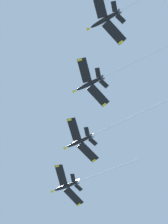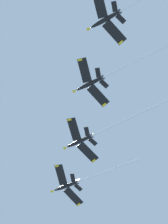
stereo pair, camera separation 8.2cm
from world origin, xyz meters
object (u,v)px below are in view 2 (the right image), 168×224
at_px(jet_second, 97,134).
at_px(jet_fourth, 120,12).
at_px(jet_lead, 75,183).
at_px(jet_third, 101,78).

xyz_separation_m(jet_second, jet_fourth, (35.90, 27.57, -11.71)).
relative_size(jet_lead, jet_second, 0.87).
bearing_deg(jet_second, jet_fourth, 37.52).
height_order(jet_lead, jet_fourth, jet_lead).
distance_m(jet_lead, jet_fourth, 71.88).
xyz_separation_m(jet_second, jet_third, (18.22, 11.25, -4.10)).
bearing_deg(jet_second, jet_lead, -131.46).
xyz_separation_m(jet_third, jet_fourth, (17.68, 16.32, -7.61)).
relative_size(jet_third, jet_fourth, 0.92).
bearing_deg(jet_lead, jet_fourth, 41.33).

